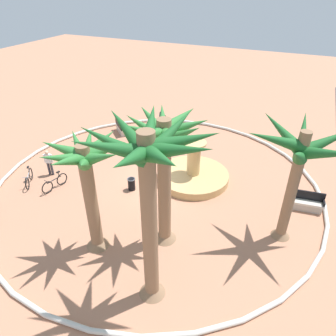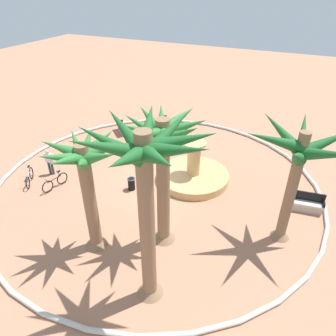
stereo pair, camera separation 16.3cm
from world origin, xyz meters
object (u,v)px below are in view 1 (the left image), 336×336
Objects in this scene: palm_tree_near_fountain at (164,153)px; palm_tree_far_side at (86,172)px; fountain at (193,175)px; bicycle_by_lamppost at (29,178)px; trash_bin at (132,184)px; palm_tree_by_curb at (148,176)px; palm_tree_mid_plaza at (299,158)px; bench_west at (307,204)px; bench_north at (162,123)px; bench_east at (121,129)px; person_cyclist_photo at (49,161)px; bicycle_red_frame at (55,183)px.

palm_tree_near_fountain is 3.05m from palm_tree_far_side.
bicycle_by_lamppost is at bearing -63.21° from fountain.
bicycle_by_lamppost is at bearing -71.28° from trash_bin.
palm_tree_mid_plaza is at bearing 142.36° from palm_tree_by_curb.
fountain is 0.68× the size of palm_tree_near_fountain.
bench_west is 15.23m from bicycle_by_lamppost.
fountain is 7.59m from bench_north.
palm_tree_near_fountain reaches higher than bench_north.
bench_east is at bearing 171.23° from bicycle_by_lamppost.
palm_tree_mid_plaza reaches higher than bicycle_by_lamppost.
palm_tree_near_fountain is at bearing 50.26° from trash_bin.
bicycle_red_frame is at bearing 50.16° from person_cyclist_photo.
trash_bin is at bearing 35.72° from bench_east.
bench_north is at bearing -154.43° from palm_tree_near_fountain.
bicycle_by_lamppost is (1.56, -13.71, -3.75)m from palm_tree_mid_plaza.
palm_tree_mid_plaza is 13.76m from bench_north.
palm_tree_mid_plaza is (-2.37, 4.79, -0.34)m from palm_tree_near_fountain.
palm_tree_by_curb is 9.62× the size of trash_bin.
bicycle_red_frame reaches higher than trash_bin.
bicycle_red_frame is (1.32, -12.03, -3.75)m from palm_tree_mid_plaza.
bicycle_by_lamppost reaches higher than trash_bin.
palm_tree_by_curb reaches higher than palm_tree_mid_plaza.
bench_west is at bearing 103.36° from trash_bin.
person_cyclist_photo reaches higher than bench_north.
palm_tree_by_curb is at bearing 62.26° from person_cyclist_photo.
palm_tree_by_curb reaches higher than trash_bin.
person_cyclist_photo is (-2.07, -8.46, -3.55)m from palm_tree_near_fountain.
palm_tree_by_curb is 6.64m from palm_tree_mid_plaza.
palm_tree_mid_plaza is at bearing 118.39° from palm_tree_far_side.
palm_tree_by_curb is 4.12× the size of bicycle_red_frame.
bench_north is at bearing -156.28° from palm_tree_by_curb.
palm_tree_by_curb is 4.25× the size of bench_west.
palm_tree_mid_plaza reaches higher than trash_bin.
bicycle_by_lamppost is (10.17, -3.67, 0.04)m from bench_north.
palm_tree_far_side is 3.23× the size of person_cyclist_photo.
bench_west is 0.99× the size of bench_north.
bench_east is at bearing -153.79° from palm_tree_far_side.
bench_north is 10.81m from bicycle_by_lamppost.
bench_east is 0.92× the size of person_cyclist_photo.
palm_tree_mid_plaza is 3.69× the size of bench_east.
bench_east is (-11.65, -8.48, -4.99)m from palm_tree_by_curb.
bicycle_red_frame is 1.17× the size of bicycle_by_lamppost.
palm_tree_mid_plaza is 8.34m from palm_tree_far_side.
bicycle_red_frame is (4.02, -6.75, 0.04)m from fountain.
trash_bin is (-5.53, -4.07, -4.95)m from palm_tree_by_curb.
trash_bin is 4.31m from bicycle_red_frame.
bench_east is 6.85m from person_cyclist_photo.
palm_tree_near_fountain reaches higher than palm_tree_mid_plaza.
palm_tree_by_curb reaches higher than bench_west.
fountain is 3.63m from trash_bin.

